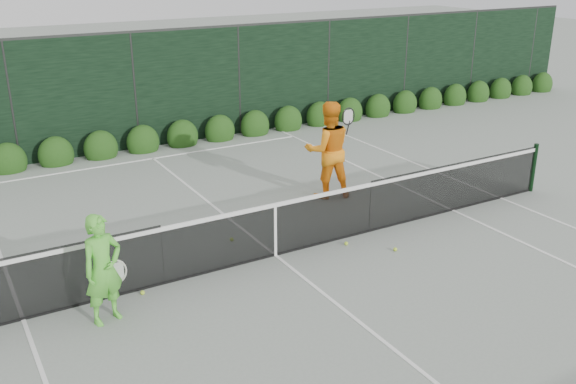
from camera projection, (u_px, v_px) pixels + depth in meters
ground at (275, 256)px, 11.07m from camera, size 80.00×80.00×0.00m
tennis_net at (274, 228)px, 10.87m from camera, size 12.90×0.10×1.07m
player_woman at (103, 269)px, 8.86m from camera, size 0.69×0.54×1.62m
player_man at (328, 150)px, 13.41m from camera, size 1.19×1.04×2.06m
court_lines at (275, 255)px, 11.07m from camera, size 11.03×23.83×0.01m
windscreen_fence at (376, 231)px, 8.34m from camera, size 32.00×21.07×3.06m
hedge_row at (143, 142)px, 16.77m from camera, size 31.66×0.65×0.94m
tennis_balls at (283, 255)px, 11.03m from camera, size 4.39×1.88×0.07m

